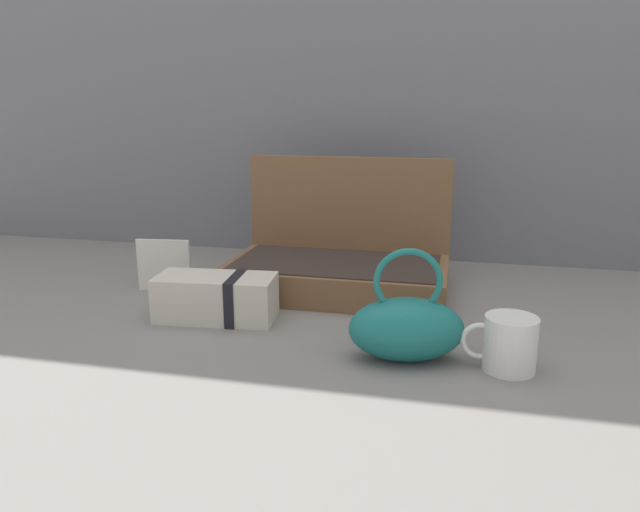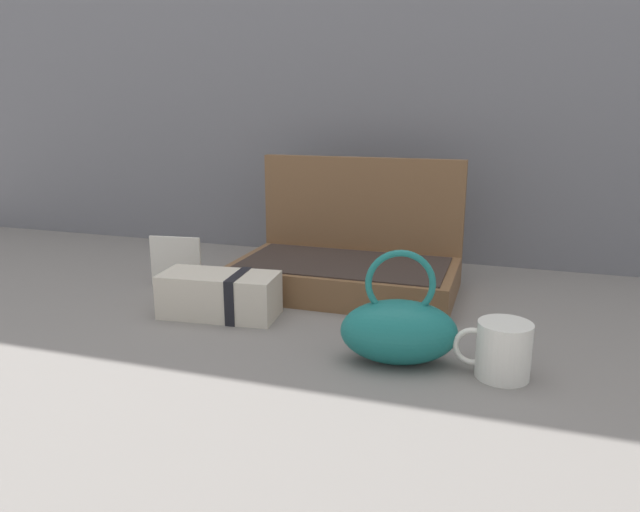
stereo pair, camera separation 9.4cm
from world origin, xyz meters
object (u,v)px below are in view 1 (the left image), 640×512
Objects in this scene: cream_toiletry_bag at (218,298)px; info_card_left at (164,265)px; open_suitcase at (340,261)px; teal_pouch_handbag at (406,327)px; coffee_mug at (509,343)px.

cream_toiletry_bag is 0.24m from info_card_left.
open_suitcase reaches higher than teal_pouch_handbag.
coffee_mug is (0.56, -0.11, 0.00)m from cream_toiletry_bag.
info_card_left reaches higher than coffee_mug.
open_suitcase is 0.52m from coffee_mug.
info_card_left reaches higher than cream_toiletry_bag.
teal_pouch_handbag is at bearing -31.15° from info_card_left.
cream_toiletry_bag is (-0.20, -0.26, -0.02)m from open_suitcase.
cream_toiletry_bag is at bearing 168.35° from coffee_mug.
open_suitcase reaches higher than coffee_mug.
open_suitcase is 4.11× the size of coffee_mug.
teal_pouch_handbag is at bearing -16.25° from cream_toiletry_bag.
open_suitcase reaches higher than info_card_left.
cream_toiletry_bag is at bearing 163.75° from teal_pouch_handbag.
coffee_mug is 0.97× the size of info_card_left.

